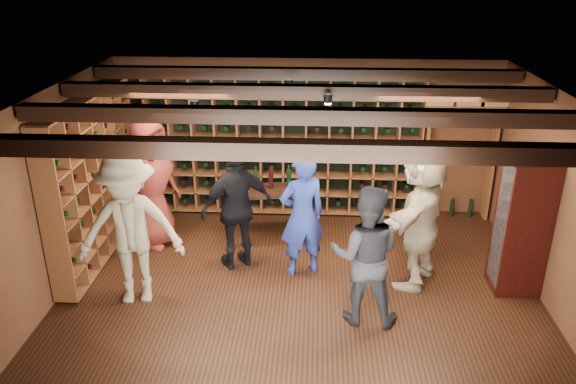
# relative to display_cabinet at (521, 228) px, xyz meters

# --- Properties ---
(ground) EXTENTS (6.00, 6.00, 0.00)m
(ground) POSITION_rel_display_cabinet_xyz_m (-2.71, -0.20, -0.86)
(ground) COLOR black
(ground) RESTS_ON ground
(room_shell) EXTENTS (6.00, 6.00, 6.00)m
(room_shell) POSITION_rel_display_cabinet_xyz_m (-2.71, -0.15, 1.56)
(room_shell) COLOR brown
(room_shell) RESTS_ON ground
(wine_rack_back) EXTENTS (4.65, 0.30, 2.20)m
(wine_rack_back) POSITION_rel_display_cabinet_xyz_m (-3.24, 2.13, 0.29)
(wine_rack_back) COLOR brown
(wine_rack_back) RESTS_ON ground
(wine_rack_left) EXTENTS (0.30, 2.65, 2.20)m
(wine_rack_left) POSITION_rel_display_cabinet_xyz_m (-5.54, 0.62, 0.29)
(wine_rack_left) COLOR brown
(wine_rack_left) RESTS_ON ground
(crate_shelf) EXTENTS (1.20, 0.32, 2.07)m
(crate_shelf) POSITION_rel_display_cabinet_xyz_m (-0.31, 2.12, 0.71)
(crate_shelf) COLOR brown
(crate_shelf) RESTS_ON ground
(display_cabinet) EXTENTS (0.55, 0.50, 1.75)m
(display_cabinet) POSITION_rel_display_cabinet_xyz_m (0.00, 0.00, 0.00)
(display_cabinet) COLOR #340C0A
(display_cabinet) RESTS_ON ground
(man_blue_shirt) EXTENTS (0.71, 0.59, 1.67)m
(man_blue_shirt) POSITION_rel_display_cabinet_xyz_m (-2.70, 0.24, -0.02)
(man_blue_shirt) COLOR navy
(man_blue_shirt) RESTS_ON ground
(man_grey_suit) EXTENTS (0.88, 0.72, 1.68)m
(man_grey_suit) POSITION_rel_display_cabinet_xyz_m (-1.96, -0.77, -0.02)
(man_grey_suit) COLOR black
(man_grey_suit) RESTS_ON ground
(guest_red_floral) EXTENTS (0.93, 1.09, 1.90)m
(guest_red_floral) POSITION_rel_display_cabinet_xyz_m (-4.87, 0.95, 0.10)
(guest_red_floral) COLOR maroon
(guest_red_floral) RESTS_ON ground
(guest_woman_black) EXTENTS (1.08, 0.88, 1.72)m
(guest_woman_black) POSITION_rel_display_cabinet_xyz_m (-3.57, 0.39, 0.00)
(guest_woman_black) COLOR black
(guest_woman_black) RESTS_ON ground
(guest_khaki) EXTENTS (1.34, 0.90, 1.91)m
(guest_khaki) POSITION_rel_display_cabinet_xyz_m (-4.72, -0.51, 0.10)
(guest_khaki) COLOR #85765C
(guest_khaki) RESTS_ON ground
(guest_beige) EXTENTS (1.34, 1.83, 1.91)m
(guest_beige) POSITION_rel_display_cabinet_xyz_m (-1.22, 0.11, 0.10)
(guest_beige) COLOR #C0AF8D
(guest_beige) RESTS_ON ground
(tasting_table) EXTENTS (1.13, 0.69, 1.08)m
(tasting_table) POSITION_rel_display_cabinet_xyz_m (-3.14, 1.20, -0.14)
(tasting_table) COLOR black
(tasting_table) RESTS_ON ground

